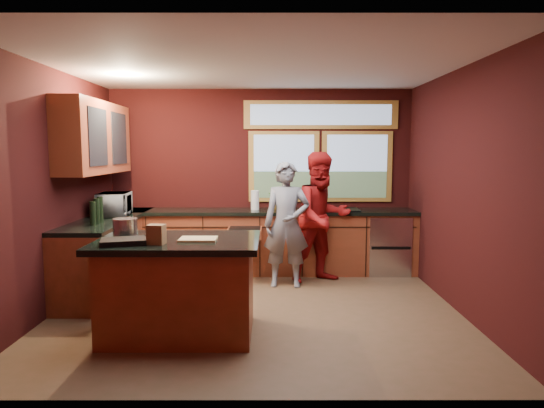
{
  "coord_description": "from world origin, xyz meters",
  "views": [
    {
      "loc": [
        0.16,
        -5.32,
        1.8
      ],
      "look_at": [
        0.17,
        0.4,
        1.16
      ],
      "focal_mm": 32.0,
      "sensor_mm": 36.0,
      "label": 1
    }
  ],
  "objects_px": {
    "cutting_board": "(198,239)",
    "stock_pot": "(126,227)",
    "person_grey": "(287,224)",
    "person_red": "(322,217)",
    "island": "(179,286)"
  },
  "relations": [
    {
      "from": "cutting_board",
      "to": "stock_pot",
      "type": "distance_m",
      "value": 0.78
    },
    {
      "from": "person_grey",
      "to": "person_red",
      "type": "relative_size",
      "value": 0.93
    },
    {
      "from": "cutting_board",
      "to": "stock_pot",
      "type": "relative_size",
      "value": 1.46
    },
    {
      "from": "person_grey",
      "to": "stock_pot",
      "type": "distance_m",
      "value": 2.27
    },
    {
      "from": "cutting_board",
      "to": "stock_pot",
      "type": "height_order",
      "value": "stock_pot"
    },
    {
      "from": "person_red",
      "to": "stock_pot",
      "type": "xyz_separation_m",
      "value": [
        -2.14,
        -1.77,
        0.15
      ]
    },
    {
      "from": "island",
      "to": "stock_pot",
      "type": "relative_size",
      "value": 6.46
    },
    {
      "from": "person_grey",
      "to": "person_red",
      "type": "bearing_deg",
      "value": 27.63
    },
    {
      "from": "island",
      "to": "person_red",
      "type": "xyz_separation_m",
      "value": [
        1.59,
        1.92,
        0.41
      ]
    },
    {
      "from": "cutting_board",
      "to": "island",
      "type": "bearing_deg",
      "value": 165.96
    },
    {
      "from": "island",
      "to": "cutting_board",
      "type": "height_order",
      "value": "cutting_board"
    },
    {
      "from": "island",
      "to": "person_grey",
      "type": "distance_m",
      "value": 2.05
    },
    {
      "from": "island",
      "to": "cutting_board",
      "type": "distance_m",
      "value": 0.52
    },
    {
      "from": "person_red",
      "to": "stock_pot",
      "type": "height_order",
      "value": "person_red"
    },
    {
      "from": "person_grey",
      "to": "cutting_board",
      "type": "distance_m",
      "value": 1.97
    }
  ]
}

